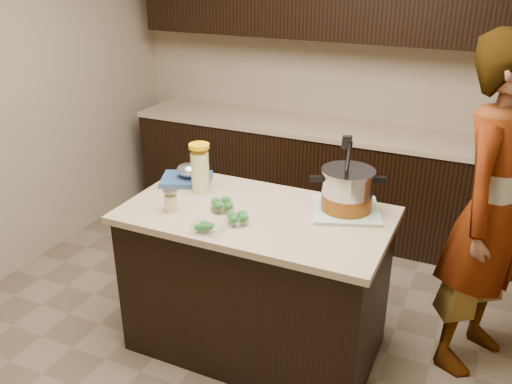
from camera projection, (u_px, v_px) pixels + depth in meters
ground_plane at (256, 344)px, 3.32m from camera, size 4.00×4.00×0.00m
room_shell at (256, 61)px, 2.63m from camera, size 4.04×4.04×2.72m
back_cabinets at (346, 122)px, 4.39m from camera, size 3.60×0.63×2.33m
island at (256, 281)px, 3.14m from camera, size 1.46×0.81×0.90m
dish_towel at (346, 210)px, 2.96m from camera, size 0.46×0.46×0.02m
stock_pot at (347, 192)px, 2.92m from camera, size 0.39×0.38×0.41m
lemonade_pitcher at (200, 170)px, 3.17m from camera, size 0.14×0.14×0.29m
mason_jar at (171, 201)px, 2.95m from camera, size 0.09×0.09×0.14m
broccoli_tub_left at (222, 206)px, 2.97m from camera, size 0.17×0.17×0.06m
broccoli_tub_right at (237, 219)px, 2.82m from camera, size 0.16×0.16×0.06m
broccoli_tub_rect at (209, 227)px, 2.74m from camera, size 0.17×0.13×0.06m
blue_tray at (188, 176)px, 3.33m from camera, size 0.37×0.34×0.11m
person at (493, 212)px, 2.87m from camera, size 0.68×0.81×1.88m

